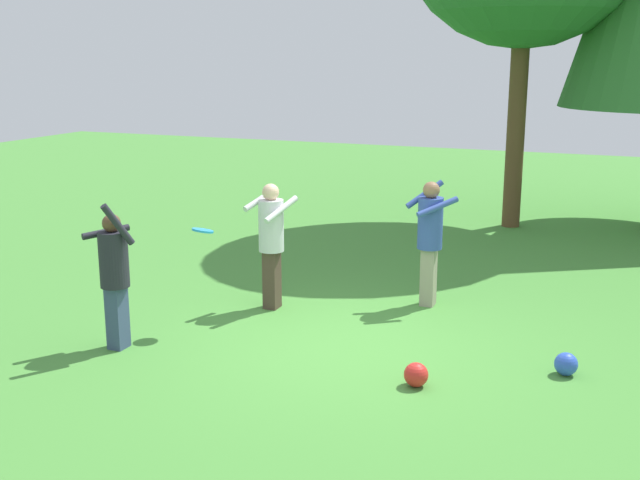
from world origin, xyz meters
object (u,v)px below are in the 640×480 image
Objects in this scene: person_thrower at (114,269)px; person_bystander at (430,232)px; ball_blue at (566,364)px; ball_red at (416,375)px; frisbee at (203,231)px; person_catcher at (271,235)px.

person_bystander is (2.97, 2.97, 0.07)m from person_thrower.
person_thrower reaches higher than person_bystander.
person_bystander is at bearing 138.09° from ball_blue.
person_thrower is 7.05× the size of ball_blue.
person_thrower reaches higher than ball_blue.
person_thrower is 6.90× the size of ball_red.
person_thrower is at bearing -122.57° from frisbee.
person_catcher is 6.65× the size of ball_red.
person_bystander is 4.65× the size of frisbee.
person_bystander is at bearing 136.81° from person_catcher.
person_bystander reaches higher than ball_blue.
frisbee is 4.52m from ball_blue.
frisbee reaches higher than ball_blue.
person_catcher is at bearing 68.90° from frisbee.
person_thrower is 2.29m from person_catcher.
person_thrower is 3.66m from ball_red.
person_catcher is 4.63× the size of frisbee.
person_thrower is at bearing -166.78° from ball_blue.
frisbee is at bearing 0.00° from person_bystander.
ball_red is at bearing 61.76° from person_bystander.
ball_red is at bearing -13.41° from frisbee.
person_thrower reaches higher than person_catcher.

